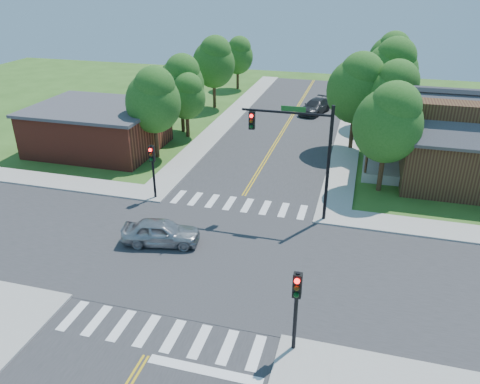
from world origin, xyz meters
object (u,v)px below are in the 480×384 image
(signal_pole_nw, at_px, (152,162))
(house_ne, at_px, (478,138))
(signal_pole_se, at_px, (296,298))
(car_dgrey, at_px, (315,107))
(car_silver, at_px, (161,233))
(signal_mast_ne, at_px, (301,143))

(signal_pole_nw, bearing_deg, house_ne, 22.69)
(signal_pole_se, distance_m, car_dgrey, 34.64)
(car_silver, bearing_deg, car_dgrey, -21.31)
(signal_pole_nw, xyz_separation_m, car_silver, (2.74, -5.12, -1.93))
(signal_pole_se, height_order, car_silver, signal_pole_se)
(signal_mast_ne, relative_size, car_silver, 1.58)
(signal_pole_nw, bearing_deg, car_silver, -61.90)
(signal_mast_ne, relative_size, car_dgrey, 1.34)
(house_ne, distance_m, car_silver, 22.80)
(signal_pole_nw, height_order, car_dgrey, signal_pole_nw)
(signal_pole_se, distance_m, car_silver, 10.60)
(signal_pole_se, height_order, signal_pole_nw, same)
(car_silver, bearing_deg, house_ne, -63.79)
(signal_pole_se, bearing_deg, signal_mast_ne, 98.56)
(signal_mast_ne, relative_size, signal_pole_se, 1.89)
(signal_mast_ne, bearing_deg, signal_pole_nw, -179.93)
(signal_pole_nw, distance_m, car_silver, 6.12)
(house_ne, height_order, car_dgrey, house_ne)
(signal_pole_se, xyz_separation_m, car_silver, (-8.46, 6.08, -1.93))
(signal_mast_ne, xyz_separation_m, car_silver, (-6.78, -5.13, -4.12))
(signal_pole_se, xyz_separation_m, signal_pole_nw, (-11.20, 11.20, 0.00))
(signal_mast_ne, distance_m, signal_pole_se, 11.55)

